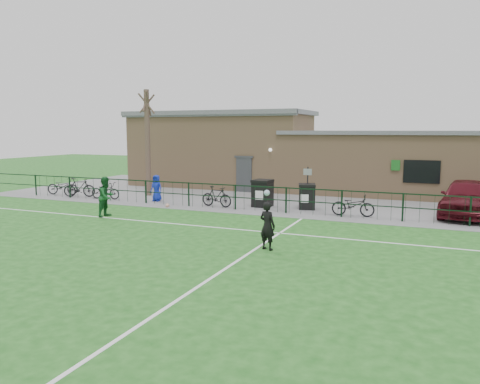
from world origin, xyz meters
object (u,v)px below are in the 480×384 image
at_px(bare_tree, 148,143).
at_px(wheelie_bin_left, 263,194).
at_px(car_maroon, 466,198).
at_px(bicycle_c, 105,191).
at_px(wheelie_bin_right, 307,197).
at_px(bicycle_d, 217,197).
at_px(ball_ground, 167,205).
at_px(outfield_player, 106,197).
at_px(sign_post, 307,188).
at_px(bicycle_a, 63,186).
at_px(bicycle_e, 353,205).
at_px(bicycle_b, 79,188).
at_px(spectator_child, 156,188).

height_order(bare_tree, wheelie_bin_left, bare_tree).
relative_size(car_maroon, bicycle_c, 2.77).
bearing_deg(wheelie_bin_right, bicycle_d, 177.57).
bearing_deg(ball_ground, outfield_player, -110.84).
bearing_deg(car_maroon, ball_ground, -160.07).
distance_m(sign_post, bicycle_a, 14.38).
distance_m(wheelie_bin_left, ball_ground, 4.69).
bearing_deg(bicycle_d, car_maroon, -73.09).
distance_m(car_maroon, bicycle_e, 4.94).
distance_m(wheelie_bin_left, sign_post, 2.22).
height_order(wheelie_bin_left, bicycle_b, wheelie_bin_left).
bearing_deg(wheelie_bin_right, bicycle_c, 168.94).
bearing_deg(bicycle_e, bicycle_d, 88.27).
distance_m(sign_post, car_maroon, 6.93).
distance_m(car_maroon, bicycle_a, 21.30).
relative_size(bicycle_e, ball_ground, 9.35).
relative_size(bicycle_a, bicycle_d, 1.11).
bearing_deg(ball_ground, bare_tree, 135.31).
distance_m(bicycle_b, outfield_player, 6.64).
height_order(sign_post, spectator_child, sign_post).
xyz_separation_m(wheelie_bin_left, bicycle_b, (-10.61, -0.86, -0.09)).
distance_m(spectator_child, ball_ground, 2.17).
bearing_deg(wheelie_bin_right, car_maroon, -9.54).
bearing_deg(spectator_child, ball_ground, -41.69).
bearing_deg(bicycle_c, spectator_child, -85.66).
height_order(car_maroon, bicycle_d, car_maroon).
distance_m(wheelie_bin_right, bicycle_a, 14.38).
bearing_deg(wheelie_bin_right, sign_post, 80.54).
xyz_separation_m(bicycle_e, spectator_child, (-10.30, 0.40, 0.21)).
bearing_deg(spectator_child, bicycle_a, -179.04).
bearing_deg(bicycle_b, bicycle_e, -113.87).
bearing_deg(bicycle_a, sign_post, -101.47).
xyz_separation_m(sign_post, bicycle_d, (-4.22, -1.23, -0.50)).
height_order(bicycle_e, outfield_player, outfield_player).
bearing_deg(wheelie_bin_left, outfield_player, -134.10).
bearing_deg(car_maroon, bare_tree, -173.14).
distance_m(wheelie_bin_right, bicycle_d, 4.38).
height_order(sign_post, bicycle_c, sign_post).
xyz_separation_m(sign_post, bicycle_c, (-10.93, -1.23, -0.54)).
relative_size(wheelie_bin_left, outfield_player, 0.71).
distance_m(wheelie_bin_right, sign_post, 0.47).
bearing_deg(ball_ground, car_maroon, 12.40).
relative_size(sign_post, bicycle_c, 1.15).
bearing_deg(bicycle_d, bare_tree, 75.24).
height_order(bare_tree, sign_post, bare_tree).
height_order(wheelie_bin_left, bicycle_a, wheelie_bin_left).
bearing_deg(outfield_player, wheelie_bin_right, -55.22).
relative_size(bare_tree, ball_ground, 30.55).
xyz_separation_m(wheelie_bin_right, bicycle_d, (-4.24, -1.08, -0.05)).
bearing_deg(sign_post, bicycle_e, -27.03).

